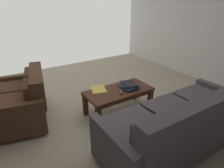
{
  "coord_description": "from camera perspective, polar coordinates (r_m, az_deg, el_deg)",
  "views": [
    {
      "loc": [
        1.43,
        2.47,
        1.8
      ],
      "look_at": [
        0.17,
        0.49,
        0.74
      ],
      "focal_mm": 31.58,
      "sensor_mm": 36.0,
      "label": 1
    }
  ],
  "objects": [
    {
      "name": "wall_left",
      "position": [
        4.78,
        27.15,
        15.64
      ],
      "size": [
        0.12,
        5.44,
        2.58
      ],
      "primitive_type": "cube",
      "color": "silver",
      "rests_on": "ground"
    },
    {
      "name": "sofa_main",
      "position": [
        2.56,
        18.97,
        -11.23
      ],
      "size": [
        1.95,
        0.83,
        0.85
      ],
      "color": "black",
      "rests_on": "ground"
    },
    {
      "name": "loose_magazine",
      "position": [
        3.2,
        -3.96,
        -1.46
      ],
      "size": [
        0.31,
        0.36,
        0.01
      ],
      "primitive_type": "cube",
      "rotation": [
        0.0,
        0.0,
        2.85
      ],
      "color": "#E0CC4C",
      "rests_on": "coffee_table"
    },
    {
      "name": "ground_plane",
      "position": [
        3.38,
        -2.05,
        -8.06
      ],
      "size": [
        5.26,
        5.44,
        0.01
      ],
      "primitive_type": "cube",
      "color": "tan"
    },
    {
      "name": "coffee_table",
      "position": [
        3.2,
        1.93,
        -2.85
      ],
      "size": [
        1.09,
        0.52,
        0.41
      ],
      "color": "#4C2819",
      "rests_on": "ground"
    },
    {
      "name": "tv_remote",
      "position": [
        3.08,
        2.5,
        -2.34
      ],
      "size": [
        0.12,
        0.16,
        0.02
      ],
      "color": "black",
      "rests_on": "coffee_table"
    },
    {
      "name": "book_stack",
      "position": [
        3.23,
        4.95,
        -0.42
      ],
      "size": [
        0.29,
        0.33,
        0.09
      ],
      "color": "black",
      "rests_on": "coffee_table"
    },
    {
      "name": "loveseat_near",
      "position": [
        3.32,
        -24.97,
        -4.34
      ],
      "size": [
        1.03,
        1.3,
        0.78
      ],
      "color": "black",
      "rests_on": "ground"
    }
  ]
}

